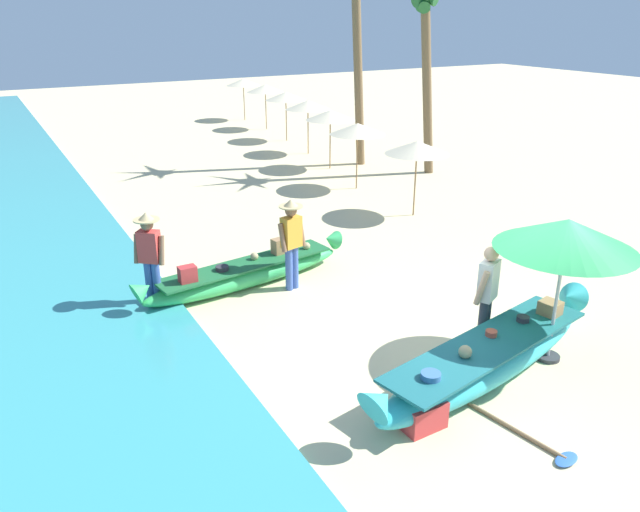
{
  "coord_description": "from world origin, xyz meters",
  "views": [
    {
      "loc": [
        -6.11,
        -6.07,
        4.91
      ],
      "look_at": [
        -1.22,
        2.67,
        0.9
      ],
      "focal_mm": 34.63,
      "sensor_mm": 36.0,
      "label": 1
    }
  ],
  "objects": [
    {
      "name": "ground_plane",
      "position": [
        0.0,
        0.0,
        0.0
      ],
      "size": [
        80.0,
        80.0,
        0.0
      ],
      "primitive_type": "plane",
      "color": "beige"
    },
    {
      "name": "boat_cyan_foreground",
      "position": [
        -0.35,
        -0.65,
        0.32
      ],
      "size": [
        4.81,
        1.69,
        0.89
      ],
      "color": "#33B2BC",
      "rests_on": "ground"
    },
    {
      "name": "boat_green_midground",
      "position": [
        -2.09,
        3.98,
        0.26
      ],
      "size": [
        4.49,
        1.23,
        0.75
      ],
      "color": "#38B760",
      "rests_on": "ground"
    },
    {
      "name": "person_vendor_hatted",
      "position": [
        -1.39,
        3.44,
        1.01
      ],
      "size": [
        0.58,
        0.44,
        1.75
      ],
      "color": "#3D5BA8",
      "rests_on": "ground"
    },
    {
      "name": "person_tourist_customer",
      "position": [
        0.29,
        0.13,
        0.92
      ],
      "size": [
        0.58,
        0.43,
        1.63
      ],
      "color": "#333842",
      "rests_on": "ground"
    },
    {
      "name": "person_vendor_assistant",
      "position": [
        -3.85,
        3.99,
        1.01
      ],
      "size": [
        0.55,
        0.5,
        1.74
      ],
      "color": "#3D5BA8",
      "rests_on": "ground"
    },
    {
      "name": "patio_umbrella_large",
      "position": [
        0.84,
        -0.7,
        1.98
      ],
      "size": [
        1.99,
        1.99,
        2.22
      ],
      "color": "#B7B7BC",
      "rests_on": "ground"
    },
    {
      "name": "parasol_row_0",
      "position": [
        3.35,
        5.93,
        1.75
      ],
      "size": [
        1.6,
        1.6,
        1.91
      ],
      "color": "#8E6B47",
      "rests_on": "ground"
    },
    {
      "name": "parasol_row_1",
      "position": [
        3.44,
        8.8,
        1.75
      ],
      "size": [
        1.6,
        1.6,
        1.91
      ],
      "color": "#8E6B47",
      "rests_on": "ground"
    },
    {
      "name": "parasol_row_2",
      "position": [
        4.0,
        11.32,
        1.75
      ],
      "size": [
        1.6,
        1.6,
        1.91
      ],
      "color": "#8E6B47",
      "rests_on": "ground"
    },
    {
      "name": "parasol_row_3",
      "position": [
        4.45,
        13.68,
        1.75
      ],
      "size": [
        1.6,
        1.6,
        1.91
      ],
      "color": "#8E6B47",
      "rests_on": "ground"
    },
    {
      "name": "parasol_row_4",
      "position": [
        4.83,
        16.22,
        1.75
      ],
      "size": [
        1.6,
        1.6,
        1.91
      ],
      "color": "#8E6B47",
      "rests_on": "ground"
    },
    {
      "name": "parasol_row_5",
      "position": [
        5.19,
        18.95,
        1.75
      ],
      "size": [
        1.6,
        1.6,
        1.91
      ],
      "color": "#8E6B47",
      "rests_on": "ground"
    },
    {
      "name": "parasol_row_6",
      "position": [
        5.3,
        21.68,
        1.75
      ],
      "size": [
        1.6,
        1.6,
        1.91
      ],
      "color": "#8E6B47",
      "rests_on": "ground"
    },
    {
      "name": "palm_tree_tall_inland",
      "position": [
        6.0,
        9.3,
        4.72
      ],
      "size": [
        2.72,
        2.6,
        5.86
      ],
      "color": "brown",
      "rests_on": "ground"
    },
    {
      "name": "cooler_box",
      "position": [
        -1.84,
        -1.1,
        0.18
      ],
      "size": [
        0.56,
        0.34,
        0.37
      ],
      "primitive_type": "cube",
      "rotation": [
        0.0,
        0.0,
        0.04
      ],
      "color": "#C63838",
      "rests_on": "ground"
    },
    {
      "name": "paddle",
      "position": [
        -0.85,
        -1.97,
        0.03
      ],
      "size": [
        0.46,
        1.55,
        0.05
      ],
      "color": "#8E6B47",
      "rests_on": "ground"
    }
  ]
}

